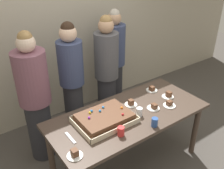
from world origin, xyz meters
TOP-DOWN VIEW (x-y plane):
  - ground_plane at (0.00, 0.00)m, footprint 12.00×12.00m
  - interior_back_panel at (0.00, 1.60)m, footprint 8.00×0.12m
  - party_table at (0.00, 0.00)m, footprint 1.86×0.84m
  - sheet_cake at (-0.31, 0.03)m, footprint 0.63×0.46m
  - plated_slice_near_left at (0.50, -0.16)m, footprint 0.15×0.15m
  - plated_slice_near_right at (0.58, 0.23)m, footprint 0.15×0.15m
  - plated_slice_far_left at (0.13, 0.12)m, footprint 0.15×0.15m
  - plated_slice_far_right at (-0.81, -0.24)m, footprint 0.15×0.15m
  - plated_slice_center_front at (0.30, -0.09)m, footprint 0.15×0.15m
  - plated_slice_center_back at (0.63, -0.01)m, footprint 0.15×0.15m
  - drink_cup_nearest at (0.08, -0.34)m, footprint 0.07×0.07m
  - drink_cup_middle at (0.07, -0.10)m, footprint 0.07×0.07m
  - drink_cup_far_end at (-0.30, -0.25)m, footprint 0.07×0.07m
  - cake_server_utensil at (-0.73, 0.01)m, footprint 0.03×0.20m
  - person_serving_front at (0.25, 0.81)m, footprint 0.33×0.33m
  - person_green_shirt_behind at (-0.27, 0.84)m, footprint 0.32×0.32m
  - person_striped_tie_right at (0.63, 1.14)m, footprint 0.34×0.34m
  - person_far_right_suit at (-0.79, 0.79)m, footprint 0.38×0.38m

SIDE VIEW (x-z plane):
  - ground_plane at x=0.00m, z-range 0.00..0.00m
  - party_table at x=0.00m, z-range 0.30..1.08m
  - cake_server_utensil at x=-0.73m, z-range 0.78..0.79m
  - plated_slice_near_left at x=0.50m, z-range 0.77..0.83m
  - plated_slice_center_front at x=0.30m, z-range 0.77..0.84m
  - plated_slice_near_right at x=0.58m, z-range 0.77..0.84m
  - plated_slice_far_left at x=0.13m, z-range 0.77..0.84m
  - plated_slice_center_back at x=0.63m, z-range 0.77..0.85m
  - plated_slice_far_right at x=-0.81m, z-range 0.77..0.85m
  - sheet_cake at x=-0.31m, z-range 0.77..0.89m
  - drink_cup_nearest at x=0.08m, z-range 0.78..0.88m
  - drink_cup_middle at x=0.07m, z-range 0.78..0.88m
  - drink_cup_far_end at x=-0.30m, z-range 0.78..0.88m
  - person_far_right_suit at x=-0.79m, z-range 0.02..1.72m
  - person_striped_tie_right at x=0.63m, z-range 0.03..1.71m
  - person_serving_front at x=0.25m, z-range 0.04..1.75m
  - person_green_shirt_behind at x=-0.27m, z-range 0.04..1.74m
  - interior_back_panel at x=0.00m, z-range 0.00..3.00m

